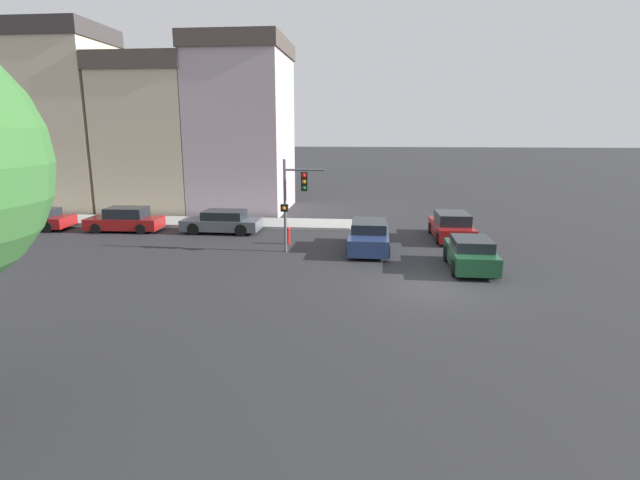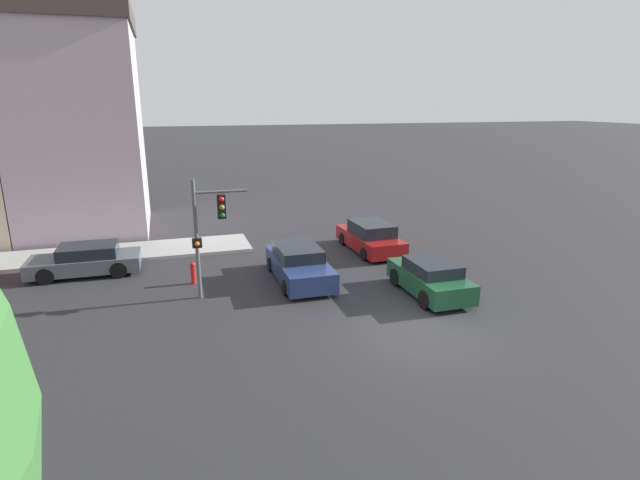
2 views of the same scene
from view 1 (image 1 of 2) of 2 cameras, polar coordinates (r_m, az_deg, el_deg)
name	(u,v)px [view 1 (image 1 of 2)]	position (r m, az deg, el deg)	size (l,w,h in m)	color
ground_plane	(431,287)	(19.75, 12.58, -5.30)	(300.00, 300.00, 0.00)	#28282B
rowhouse_backdrop	(159,127)	(39.27, -17.95, 12.23)	(8.17, 19.75, 13.18)	#B29EA8
traffic_signal	(295,193)	(24.18, -2.92, 5.36)	(0.55, 2.11, 4.54)	#515456
crossing_car_0	(471,254)	(22.53, 16.83, -1.53)	(4.05, 1.93, 1.39)	#194728
crossing_car_1	(369,236)	(25.12, 5.63, 0.42)	(4.83, 2.08, 1.44)	navy
crossing_car_2	(451,226)	(28.45, 14.77, 1.51)	(4.63, 2.09, 1.48)	maroon
parked_car_0	(222,222)	(29.76, -11.09, 2.05)	(2.08, 4.53, 1.30)	#4C5156
parked_car_1	(125,220)	(31.80, -21.36, 2.13)	(2.01, 4.36, 1.42)	maroon
parked_car_2	(36,219)	(34.71, -29.74, 2.07)	(2.04, 4.29, 1.26)	maroon
fire_hydrant	(288,235)	(26.35, -3.65, 0.58)	(0.22, 0.22, 0.92)	red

